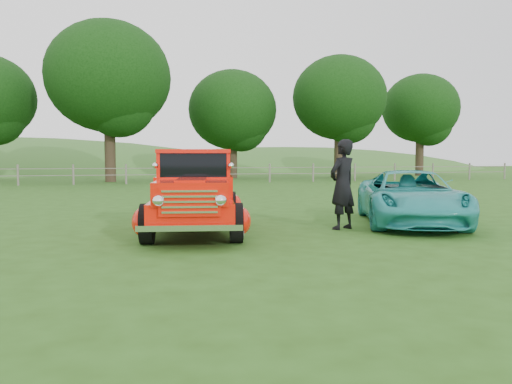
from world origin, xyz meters
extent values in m
plane|color=#274B14|center=(0.00, 0.00, 0.00)|extent=(140.00, 140.00, 0.00)
ellipsoid|color=#2C5820|center=(-18.00, 58.00, -4.95)|extent=(84.00, 60.00, 18.00)
ellipsoid|color=#2C5820|center=(20.00, 62.00, -3.85)|extent=(72.00, 52.00, 14.00)
cube|color=slate|center=(0.00, 22.00, 0.55)|extent=(48.00, 0.04, 0.04)
cube|color=slate|center=(0.00, 22.00, 0.95)|extent=(48.00, 0.04, 0.04)
cylinder|color=black|center=(-4.00, 25.00, 2.42)|extent=(0.70, 0.70, 4.84)
ellipsoid|color=black|center=(-4.00, 25.00, 6.82)|extent=(8.00, 8.00, 7.20)
cylinder|color=black|center=(5.00, 29.00, 1.87)|extent=(0.70, 0.70, 3.74)
ellipsoid|color=black|center=(5.00, 29.00, 5.27)|extent=(6.80, 6.80, 6.12)
cylinder|color=black|center=(13.00, 27.00, 2.20)|extent=(0.70, 0.70, 4.40)
ellipsoid|color=black|center=(13.00, 27.00, 6.20)|extent=(7.20, 7.20, 6.48)
cylinder|color=black|center=(22.00, 30.00, 2.09)|extent=(0.70, 0.70, 4.18)
ellipsoid|color=black|center=(22.00, 30.00, 5.89)|extent=(6.60, 6.60, 5.94)
cylinder|color=black|center=(-2.53, 0.40, 0.38)|extent=(0.36, 0.79, 0.76)
cylinder|color=black|center=(-0.89, 0.13, 0.38)|extent=(0.36, 0.79, 0.76)
cylinder|color=black|center=(-2.02, 3.46, 0.38)|extent=(0.36, 0.79, 0.76)
cylinder|color=black|center=(-0.38, 3.18, 0.38)|extent=(0.36, 0.79, 0.76)
cube|color=red|center=(-1.46, 1.79, 0.58)|extent=(2.30, 4.80, 0.44)
ellipsoid|color=red|center=(-2.60, 0.41, 0.42)|extent=(0.53, 0.81, 0.54)
ellipsoid|color=red|center=(-0.83, 0.12, 0.42)|extent=(0.53, 0.81, 0.54)
ellipsoid|color=red|center=(-2.09, 3.47, 0.42)|extent=(0.53, 0.81, 0.54)
ellipsoid|color=red|center=(-0.31, 3.17, 0.42)|extent=(0.53, 0.81, 0.54)
cube|color=red|center=(-1.71, 0.26, 0.97)|extent=(1.58, 1.80, 0.42)
cube|color=red|center=(-1.47, 1.69, 0.99)|extent=(1.80, 1.59, 0.44)
cube|color=black|center=(-1.47, 1.69, 1.46)|extent=(1.61, 1.34, 0.50)
cube|color=red|center=(-1.47, 1.69, 1.74)|extent=(1.70, 1.45, 0.08)
cube|color=red|center=(-1.24, 3.12, 0.95)|extent=(1.48, 2.12, 0.45)
cube|color=white|center=(-1.85, -0.54, 0.85)|extent=(1.07, 0.27, 0.50)
cube|color=white|center=(-1.86, -0.63, 0.42)|extent=(1.80, 0.40, 0.10)
cube|color=white|center=(-1.06, 4.18, 0.42)|extent=(1.70, 0.38, 0.10)
imported|color=teal|center=(3.73, 1.67, 0.65)|extent=(3.69, 5.14, 1.30)
imported|color=black|center=(1.78, 1.28, 1.01)|extent=(0.87, 0.76, 2.02)
camera|label=1|loc=(-2.85, -9.02, 1.62)|focal=35.00mm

